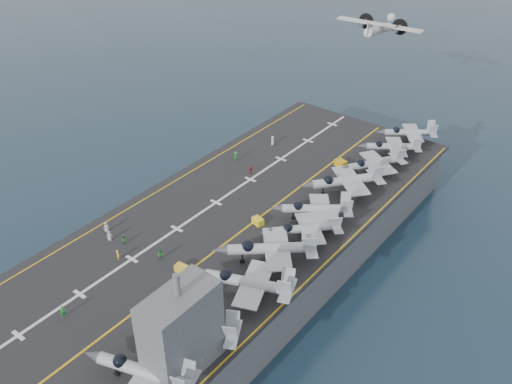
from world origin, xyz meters
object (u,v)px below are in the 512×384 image
Objects in this scene: fighter_jet_0 at (144,371)px; tow_cart_a at (181,268)px; island_superstructure at (181,323)px; transport_plane at (379,30)px.

fighter_jet_0 reaches higher than tow_cart_a.
island_superstructure reaches higher than fighter_jet_0.
tow_cart_a is 79.50m from transport_plane.
fighter_jet_0 is 21.07m from tow_cart_a.
transport_plane is at bearing 102.08° from fighter_jet_0.
tow_cart_a is at bearing 135.25° from island_superstructure.
transport_plane reaches higher than island_superstructure.
island_superstructure is 19.32m from tow_cart_a.
fighter_jet_0 is 0.78× the size of transport_plane.
transport_plane reaches higher than tow_cart_a.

